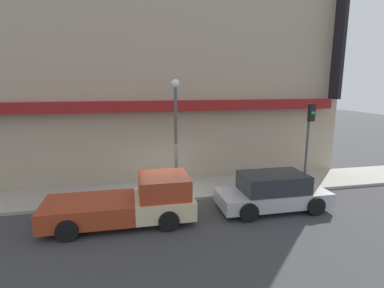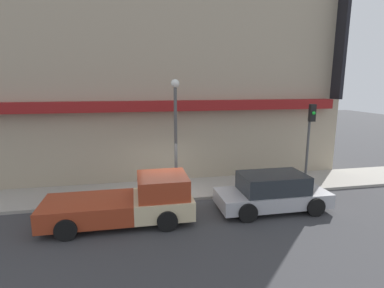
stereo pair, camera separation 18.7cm
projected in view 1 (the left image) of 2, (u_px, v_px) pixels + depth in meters
ground_plane at (171, 203)px, 13.03m from camera, size 80.00×80.00×0.00m
sidewalk at (167, 190)px, 14.35m from camera, size 36.00×2.79×0.14m
building at (159, 67)px, 15.95m from camera, size 19.80×3.80×11.92m
pickup_truck at (131, 202)px, 11.09m from camera, size 5.41×2.25×1.72m
parked_car at (273, 192)px, 12.25m from camera, size 4.51×2.05×1.51m
fire_hydrant at (260, 182)px, 14.35m from camera, size 0.17×0.17×0.60m
street_lamp at (176, 124)px, 12.98m from camera, size 0.36×0.36×5.14m
traffic_light at (309, 131)px, 14.18m from camera, size 0.28×0.42×4.02m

